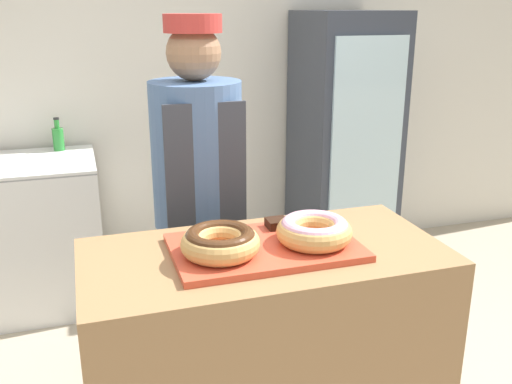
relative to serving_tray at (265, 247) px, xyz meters
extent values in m
cube|color=silver|center=(0.00, 2.13, 0.37)|extent=(8.00, 0.06, 2.70)
cube|color=#997047|center=(0.00, 0.00, -0.50)|extent=(1.24, 0.61, 0.97)
cube|color=#D84C33|center=(0.00, 0.00, 0.00)|extent=(0.63, 0.40, 0.02)
torus|color=tan|center=(-0.16, -0.04, 0.05)|extent=(0.26, 0.26, 0.08)
torus|color=#472814|center=(-0.16, -0.04, 0.07)|extent=(0.23, 0.23, 0.05)
torus|color=tan|center=(0.16, -0.04, 0.05)|extent=(0.26, 0.26, 0.08)
torus|color=#EFADC6|center=(0.16, -0.04, 0.07)|extent=(0.23, 0.23, 0.05)
cube|color=black|center=(-0.09, 0.13, 0.03)|extent=(0.07, 0.07, 0.03)
cube|color=black|center=(0.09, 0.13, 0.03)|extent=(0.07, 0.07, 0.03)
cylinder|color=#4C4C51|center=(-0.09, 0.66, -0.56)|extent=(0.28, 0.28, 0.84)
cylinder|color=#4C6B99|center=(-0.09, 0.66, 0.17)|extent=(0.39, 0.39, 0.63)
cube|color=#383D47|center=(-0.09, 0.48, -0.24)|extent=(0.33, 0.02, 1.32)
sphere|color=#936B4C|center=(-0.09, 0.66, 0.60)|extent=(0.23, 0.23, 0.23)
cylinder|color=#B2332D|center=(-0.09, 0.66, 0.72)|extent=(0.24, 0.24, 0.07)
cube|color=#333842|center=(1.14, 1.74, -0.11)|extent=(0.59, 0.64, 1.74)
cube|color=silver|center=(1.14, 1.41, -0.07)|extent=(0.48, 0.02, 1.39)
cube|color=white|center=(-0.95, 1.74, -0.52)|extent=(0.91, 0.66, 0.91)
cube|color=gray|center=(-0.95, 1.74, -0.09)|extent=(0.91, 0.66, 0.01)
cylinder|color=#2D8C38|center=(-0.70, 1.97, 0.00)|extent=(0.07, 0.07, 0.14)
cylinder|color=#2D8C38|center=(-0.70, 1.97, 0.10)|extent=(0.03, 0.03, 0.05)
cylinder|color=black|center=(-0.70, 1.97, 0.13)|extent=(0.03, 0.03, 0.01)
camera|label=1|loc=(-0.57, -1.70, 0.78)|focal=40.00mm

